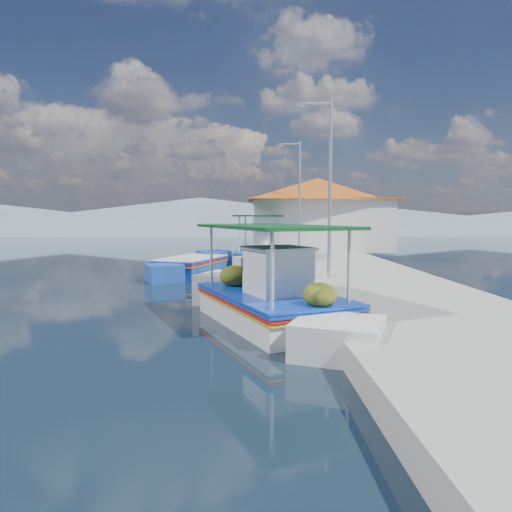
{
  "coord_description": "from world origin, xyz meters",
  "views": [
    {
      "loc": [
        1.75,
        -13.93,
        2.64
      ],
      "look_at": [
        2.07,
        1.21,
        1.3
      ],
      "focal_mm": 32.82,
      "sensor_mm": 36.0,
      "label": 1
    }
  ],
  "objects": [
    {
      "name": "ground",
      "position": [
        0.0,
        0.0,
        0.0
      ],
      "size": [
        160.0,
        160.0,
        0.0
      ],
      "primitive_type": "plane",
      "color": "black",
      "rests_on": "ground"
    },
    {
      "name": "mountain_ridge",
      "position": [
        6.54,
        56.0,
        2.04
      ],
      "size": [
        171.4,
        96.0,
        5.5
      ],
      "color": "slate",
      "rests_on": "ground"
    },
    {
      "name": "harbor_building",
      "position": [
        6.2,
        15.0,
        2.78
      ],
      "size": [
        10.49,
        10.49,
        4.4
      ],
      "color": "white",
      "rests_on": "quay"
    },
    {
      "name": "main_caique",
      "position": [
        2.4,
        -2.71,
        0.51
      ],
      "size": [
        4.33,
        7.43,
        2.65
      ],
      "rotation": [
        0.0,
        0.0,
        -0.4
      ],
      "color": "silver",
      "rests_on": "ground"
    },
    {
      "name": "lamp_post_far",
      "position": [
        4.51,
        11.0,
        3.85
      ],
      "size": [
        1.21,
        0.14,
        6.0
      ],
      "color": "#A5A8AD",
      "rests_on": "quay"
    },
    {
      "name": "caique_green_canopy",
      "position": [
        2.46,
        9.82,
        0.44
      ],
      "size": [
        2.73,
        7.78,
        2.92
      ],
      "rotation": [
        0.0,
        0.0,
        0.08
      ],
      "color": "silver",
      "rests_on": "ground"
    },
    {
      "name": "lamp_post_near",
      "position": [
        4.51,
        2.0,
        3.85
      ],
      "size": [
        1.21,
        0.14,
        6.0
      ],
      "color": "#A5A8AD",
      "rests_on": "quay"
    },
    {
      "name": "quay",
      "position": [
        5.9,
        6.0,
        0.25
      ],
      "size": [
        5.0,
        44.0,
        0.5
      ],
      "primitive_type": "cube",
      "color": "gray",
      "rests_on": "ground"
    },
    {
      "name": "caique_blue_hull",
      "position": [
        -0.69,
        6.64,
        0.32
      ],
      "size": [
        3.42,
        6.13,
        1.17
      ],
      "rotation": [
        0.0,
        0.0,
        0.36
      ],
      "color": "#1A41A1",
      "rests_on": "ground"
    },
    {
      "name": "bollards",
      "position": [
        3.8,
        5.25,
        0.65
      ],
      "size": [
        0.2,
        17.2,
        0.3
      ],
      "color": "#A5A8AD",
      "rests_on": "quay"
    }
  ]
}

